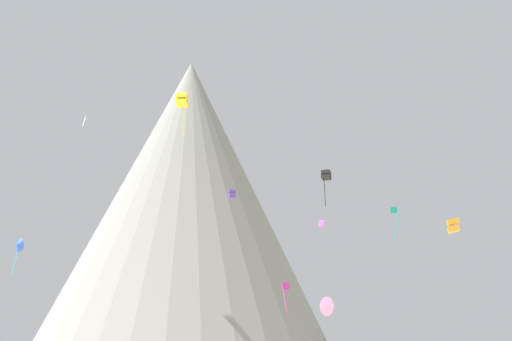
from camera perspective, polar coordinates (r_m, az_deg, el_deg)
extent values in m
cone|color=gray|center=(119.47, -6.15, -2.79)|extent=(70.62, 70.62, 56.07)
cone|color=gray|center=(122.17, -5.76, -8.87)|extent=(59.49, 59.49, 31.69)
cone|color=blue|center=(62.58, -20.45, -6.25)|extent=(1.25, 1.01, 1.27)
cylinder|color=#33BCDB|center=(62.44, -20.75, -7.77)|extent=(0.35, 0.15, 2.13)
cube|color=teal|center=(78.38, 12.20, -3.48)|extent=(0.87, 0.17, 0.80)
cylinder|color=teal|center=(78.03, 12.42, -4.99)|extent=(0.58, 0.47, 3.43)
cube|color=#D1339E|center=(63.99, 2.66, -10.27)|extent=(0.83, 0.57, 0.83)
cylinder|color=#D1339E|center=(63.88, 2.61, -11.57)|extent=(0.38, 0.23, 2.12)
cube|color=orange|center=(58.59, 17.22, -5.04)|extent=(1.15, 1.09, 0.62)
cube|color=orange|center=(58.70, 17.17, -4.42)|extent=(1.15, 1.09, 0.62)
cube|color=black|center=(75.96, 6.29, -0.60)|extent=(1.31, 1.34, 0.58)
cube|color=black|center=(76.09, 6.28, -0.22)|extent=(1.31, 1.34, 0.58)
cylinder|color=black|center=(75.50, 6.16, -1.97)|extent=(0.16, 0.29, 3.28)
cube|color=#5138B2|center=(96.17, -2.15, -2.27)|extent=(1.21, 1.25, 0.55)
cube|color=#5138B2|center=(96.32, -2.14, -1.87)|extent=(1.21, 1.25, 0.55)
cube|color=purple|center=(87.10, 5.86, -4.73)|extent=(0.91, 0.72, 0.98)
cube|color=yellow|center=(73.24, -6.63, 6.02)|extent=(1.29, 1.35, 0.69)
cube|color=yellow|center=(73.49, -6.61, 6.52)|extent=(1.29, 1.35, 0.69)
cylinder|color=yellow|center=(72.49, -6.53, 4.47)|extent=(0.31, 0.30, 3.65)
cone|color=#E5668C|center=(81.02, 6.29, -11.96)|extent=(1.71, 1.83, 2.32)
cube|color=white|center=(99.43, -15.09, 4.30)|extent=(0.68, 1.20, 1.44)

